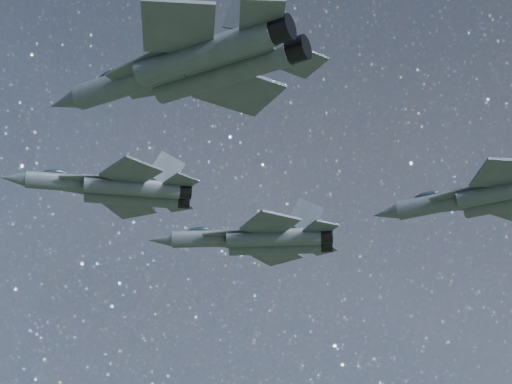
# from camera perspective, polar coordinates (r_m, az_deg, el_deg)

# --- Properties ---
(jet_lead) EXTENTS (16.75, 11.20, 4.24)m
(jet_lead) POSITION_cam_1_polar(r_m,az_deg,el_deg) (73.65, -9.29, 0.25)
(jet_lead) COLOR #384046
(jet_left) EXTENTS (18.39, 12.89, 4.64)m
(jet_left) POSITION_cam_1_polar(r_m,az_deg,el_deg) (80.73, 0.20, -3.18)
(jet_left) COLOR #384046
(jet_right) EXTENTS (18.75, 12.61, 4.73)m
(jet_right) POSITION_cam_1_polar(r_m,az_deg,el_deg) (52.01, -4.27, 8.40)
(jet_right) COLOR #384046
(jet_slot) EXTENTS (18.13, 12.24, 4.57)m
(jet_slot) POSITION_cam_1_polar(r_m,az_deg,el_deg) (71.09, 15.75, -0.14)
(jet_slot) COLOR #384046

